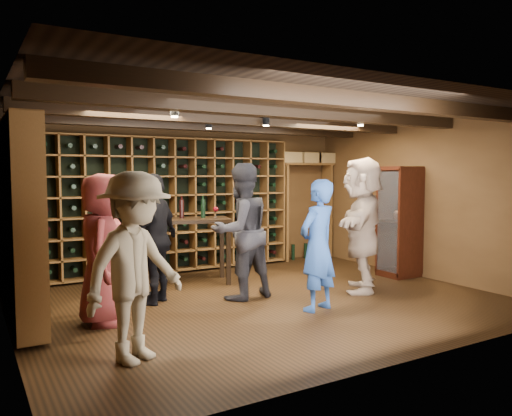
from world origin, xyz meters
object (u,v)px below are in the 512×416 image
man_grey_suit (241,231)px  tasting_table (186,227)px  guest_woman_black (156,239)px  guest_beige (362,224)px  display_cabinet (399,224)px  guest_red_floral (103,249)px  man_blue_shirt (318,245)px  guest_khaki (135,267)px

man_grey_suit → tasting_table: bearing=-84.1°
guest_woman_black → guest_beige: bearing=121.0°
display_cabinet → guest_beige: bearing=-159.8°
guest_beige → display_cabinet: bearing=153.5°
man_grey_suit → guest_red_floral: man_grey_suit is taller
man_blue_shirt → guest_red_floral: bearing=-34.5°
guest_woman_black → guest_beige: size_ratio=0.88×
guest_beige → tasting_table: (-1.98, 1.71, -0.09)m
display_cabinet → man_grey_suit: size_ratio=0.97×
man_grey_suit → guest_woman_black: (-1.06, 0.36, -0.07)m
guest_red_floral → man_blue_shirt: bearing=-87.2°
man_blue_shirt → guest_khaki: guest_khaki is taller
tasting_table → man_blue_shirt: bearing=-54.0°
man_grey_suit → guest_red_floral: bearing=-0.4°
guest_beige → guest_red_floral: bearing=-50.8°
man_grey_suit → guest_khaki: man_grey_suit is taller
display_cabinet → man_grey_suit: man_grey_suit is taller
guest_woman_black → man_blue_shirt: bearing=97.6°
display_cabinet → guest_red_floral: 4.77m
man_blue_shirt → guest_beige: 1.29m
man_blue_shirt → guest_beige: guest_beige is taller
guest_red_floral → tasting_table: guest_red_floral is taller
man_blue_shirt → guest_red_floral: 2.51m
man_blue_shirt → guest_khaki: size_ratio=0.95×
guest_red_floral → guest_beige: bearing=-73.5°
tasting_table → guest_red_floral: bearing=-121.5°
guest_woman_black → tasting_table: (0.78, 0.88, 0.03)m
display_cabinet → man_blue_shirt: bearing=-158.2°
display_cabinet → guest_beige: guest_beige is taller
man_blue_shirt → man_grey_suit: 1.11m
display_cabinet → tasting_table: 3.43m
guest_red_floral → guest_khaki: guest_khaki is taller
man_blue_shirt → man_grey_suit: bearing=-78.4°
man_grey_suit → display_cabinet: bearing=172.6°
man_grey_suit → guest_red_floral: 1.87m
guest_woman_black → guest_red_floral: bearing=-6.9°
man_grey_suit → guest_beige: 1.76m
guest_woman_black → tasting_table: size_ratio=1.16×
guest_beige → guest_woman_black: bearing=-63.4°
guest_beige → tasting_table: 2.61m
display_cabinet → guest_khaki: (-4.79, -1.46, -0.01)m
man_grey_suit → guest_red_floral: (-1.86, -0.21, -0.07)m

